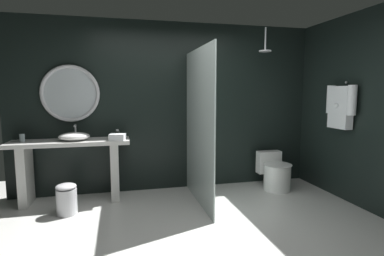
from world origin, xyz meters
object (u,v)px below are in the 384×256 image
Objects in this scene: rain_shower_head at (265,48)px; hanging_bathrobe at (341,105)px; tumbler_cup at (22,138)px; soap_dispenser at (117,135)px; round_wall_mirror at (70,93)px; waste_bin at (67,199)px; folded_hand_towel at (118,137)px; vessel_sink at (74,136)px; toilet at (275,173)px.

hanging_bathrobe is (0.83, -0.68, -0.84)m from rain_shower_head.
soap_dispenser is at bearing -1.66° from tumbler_cup.
round_wall_mirror is 2.05× the size of waste_bin.
hanging_bathrobe is 3.23× the size of folded_hand_towel.
tumbler_cup is 0.77× the size of soap_dispenser.
hanging_bathrobe reaches higher than vessel_sink.
rain_shower_head is 0.91× the size of waste_bin.
hanging_bathrobe is 3.14m from folded_hand_towel.
tumbler_cup is 0.87m from round_wall_mirror.
hanging_bathrobe is at bearing -15.43° from round_wall_mirror.
toilet is (-0.62, 0.63, -1.10)m from hanging_bathrobe.
tumbler_cup is 1.27m from folded_hand_towel.
soap_dispenser reaches higher than toilet.
rain_shower_head is 0.59× the size of toilet.
hanging_bathrobe is at bearing -14.74° from soap_dispenser.
soap_dispenser is 2.52m from toilet.
soap_dispenser is at bearing -18.67° from round_wall_mirror.
hanging_bathrobe reaches higher than tumbler_cup.
toilet reaches higher than waste_bin.
waste_bin is at bearing -152.08° from folded_hand_towel.
waste_bin is at bearing 175.22° from hanging_bathrobe.
soap_dispenser is 0.22× the size of toilet.
folded_hand_towel is at bearing -12.32° from vessel_sink.
vessel_sink is at bearing -76.21° from round_wall_mirror.
rain_shower_head is 1.95m from toilet.
folded_hand_towel is at bearing 27.92° from waste_bin.
rain_shower_head reaches higher than folded_hand_towel.
soap_dispenser is at bearing 175.91° from toilet.
waste_bin is at bearing -142.44° from soap_dispenser.
vessel_sink is 0.86m from waste_bin.
tumbler_cup is 1.08m from waste_bin.
vessel_sink is 0.68× the size of toilet.
rain_shower_head is (2.79, -0.10, 1.26)m from vessel_sink.
vessel_sink is 0.64m from round_wall_mirror.
round_wall_mirror is at bearing 164.57° from hanging_bathrobe.
rain_shower_head is at bearing -1.99° from vessel_sink.
tumbler_cup is at bearing 171.47° from folded_hand_towel.
round_wall_mirror is 2.95m from rain_shower_head.
rain_shower_head reaches higher than waste_bin.
folded_hand_towel is (1.25, -0.19, -0.01)m from tumbler_cup.
vessel_sink reaches higher than toilet.
folded_hand_towel is (0.64, 0.34, 0.71)m from waste_bin.
soap_dispenser is 0.17× the size of round_wall_mirror.
soap_dispenser is at bearing 176.85° from rain_shower_head.
round_wall_mirror reaches higher than folded_hand_towel.
vessel_sink is at bearing 177.17° from toilet.
soap_dispenser is 0.38× the size of rain_shower_head.
hanging_bathrobe is at bearing -12.05° from folded_hand_towel.
soap_dispenser reaches higher than tumbler_cup.
waste_bin is (-0.06, -0.47, -0.72)m from vessel_sink.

